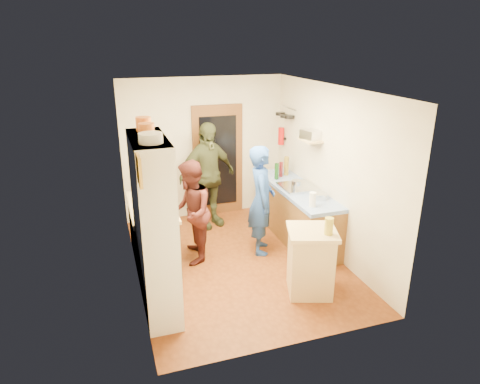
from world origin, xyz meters
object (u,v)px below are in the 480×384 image
person_hob (264,201)px  person_left (193,211)px  hutch_body (155,228)px  right_counter_base (296,214)px  person_back (208,176)px  island_base (310,263)px

person_hob → person_left: bearing=101.4°
hutch_body → right_counter_base: 2.90m
person_left → person_back: person_back is taller
hutch_body → island_base: size_ratio=2.56×
right_counter_base → person_hob: 0.89m
right_counter_base → person_back: bearing=143.2°
right_counter_base → person_hob: (-0.71, -0.31, 0.45)m
hutch_body → person_hob: bearing=29.0°
person_left → person_back: size_ratio=0.83×
hutch_body → person_hob: (1.79, 0.99, -0.23)m
hutch_body → person_hob: size_ratio=1.27×
right_counter_base → person_back: 1.67m
right_counter_base → person_left: (-1.81, -0.20, 0.37)m
person_hob → person_left: 1.10m
hutch_body → island_base: hutch_body is taller
person_back → island_base: bearing=-93.1°
island_base → person_back: size_ratio=0.45×
hutch_body → person_back: 2.57m
right_counter_base → person_back: person_back is taller
hutch_body → right_counter_base: size_ratio=1.00×
right_counter_base → person_left: bearing=-173.6°
hutch_body → person_hob: hutch_body is taller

